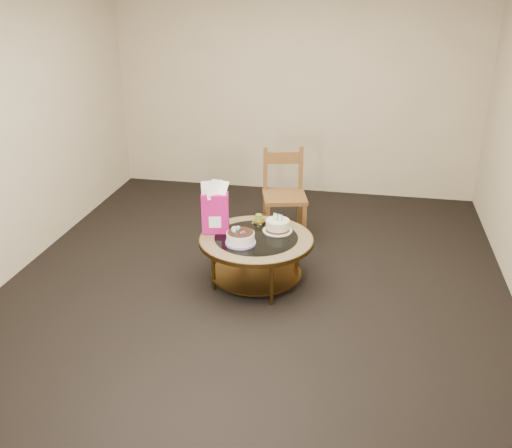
% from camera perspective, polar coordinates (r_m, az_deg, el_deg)
% --- Properties ---
extents(ground, '(5.00, 5.00, 0.00)m').
position_cam_1_polar(ground, '(5.25, 0.02, -5.84)').
color(ground, black).
rests_on(ground, ground).
extents(room_walls, '(4.52, 5.02, 2.61)m').
position_cam_1_polar(room_walls, '(4.68, 0.02, 10.79)').
color(room_walls, beige).
rests_on(room_walls, ground).
extents(coffee_table, '(1.02, 1.02, 0.46)m').
position_cam_1_polar(coffee_table, '(5.07, 0.02, -2.13)').
color(coffee_table, brown).
rests_on(coffee_table, ground).
extents(decorated_cake, '(0.26, 0.26, 0.15)m').
position_cam_1_polar(decorated_cake, '(4.89, -1.57, -1.44)').
color(decorated_cake, '#A58DC8').
rests_on(decorated_cake, coffee_table).
extents(cream_cake, '(0.27, 0.27, 0.17)m').
position_cam_1_polar(cream_cake, '(5.13, 2.18, -0.18)').
color(cream_cake, white).
rests_on(cream_cake, coffee_table).
extents(gift_bag, '(0.25, 0.20, 0.47)m').
position_cam_1_polar(gift_bag, '(5.07, -4.11, 1.66)').
color(gift_bag, '#CF1377').
rests_on(gift_bag, coffee_table).
extents(pillar_candle, '(0.12, 0.12, 0.09)m').
position_cam_1_polar(pillar_candle, '(5.32, 0.28, 0.45)').
color(pillar_candle, '#D7BF58').
rests_on(pillar_candle, coffee_table).
extents(dining_chair, '(0.53, 0.53, 0.95)m').
position_cam_1_polar(dining_chair, '(5.95, 2.83, 2.97)').
color(dining_chair, brown).
rests_on(dining_chair, ground).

